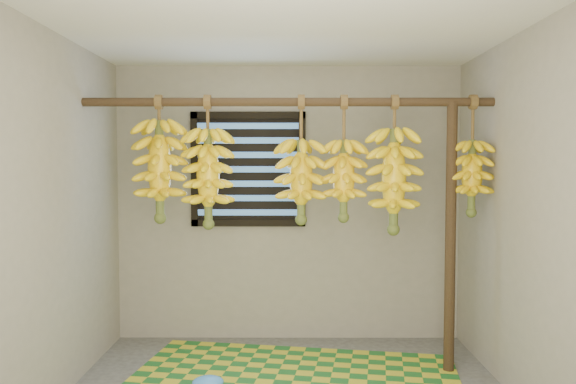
{
  "coord_description": "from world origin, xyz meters",
  "views": [
    {
      "loc": [
        0.01,
        -3.42,
        1.56
      ],
      "look_at": [
        0.0,
        0.55,
        1.35
      ],
      "focal_mm": 35.0,
      "sensor_mm": 36.0,
      "label": 1
    }
  ],
  "objects_px": {
    "banana_bunch_c": "(301,181)",
    "banana_bunch_b": "(160,171)",
    "banana_bunch_d": "(344,180)",
    "banana_bunch_f": "(472,177)",
    "plastic_bag": "(208,382)",
    "banana_bunch_e": "(394,181)",
    "banana_bunch_a": "(208,178)",
    "support_post": "(450,238)"
  },
  "relations": [
    {
      "from": "support_post",
      "to": "banana_bunch_b",
      "type": "bearing_deg",
      "value": 180.0
    },
    {
      "from": "banana_bunch_a",
      "to": "banana_bunch_c",
      "type": "height_order",
      "value": "same"
    },
    {
      "from": "plastic_bag",
      "to": "banana_bunch_d",
      "type": "bearing_deg",
      "value": 20.59
    },
    {
      "from": "support_post",
      "to": "banana_bunch_b",
      "type": "relative_size",
      "value": 2.18
    },
    {
      "from": "banana_bunch_d",
      "to": "banana_bunch_f",
      "type": "relative_size",
      "value": 1.04
    },
    {
      "from": "banana_bunch_c",
      "to": "banana_bunch_f",
      "type": "relative_size",
      "value": 1.06
    },
    {
      "from": "support_post",
      "to": "banana_bunch_a",
      "type": "height_order",
      "value": "banana_bunch_a"
    },
    {
      "from": "plastic_bag",
      "to": "banana_bunch_d",
      "type": "relative_size",
      "value": 0.24
    },
    {
      "from": "support_post",
      "to": "banana_bunch_f",
      "type": "relative_size",
      "value": 2.27
    },
    {
      "from": "banana_bunch_a",
      "to": "banana_bunch_b",
      "type": "bearing_deg",
      "value": 180.0
    },
    {
      "from": "banana_bunch_d",
      "to": "banana_bunch_e",
      "type": "distance_m",
      "value": 0.37
    },
    {
      "from": "banana_bunch_a",
      "to": "banana_bunch_b",
      "type": "xyz_separation_m",
      "value": [
        -0.36,
        0.0,
        0.05
      ]
    },
    {
      "from": "banana_bunch_a",
      "to": "plastic_bag",
      "type": "bearing_deg",
      "value": -83.73
    },
    {
      "from": "support_post",
      "to": "banana_bunch_c",
      "type": "height_order",
      "value": "banana_bunch_c"
    },
    {
      "from": "banana_bunch_d",
      "to": "banana_bunch_e",
      "type": "bearing_deg",
      "value": -0.0
    },
    {
      "from": "plastic_bag",
      "to": "banana_bunch_d",
      "type": "height_order",
      "value": "banana_bunch_d"
    },
    {
      "from": "banana_bunch_c",
      "to": "banana_bunch_e",
      "type": "relative_size",
      "value": 0.93
    },
    {
      "from": "plastic_bag",
      "to": "banana_bunch_a",
      "type": "distance_m",
      "value": 1.44
    },
    {
      "from": "banana_bunch_f",
      "to": "plastic_bag",
      "type": "bearing_deg",
      "value": -169.28
    },
    {
      "from": "support_post",
      "to": "plastic_bag",
      "type": "bearing_deg",
      "value": -168.38
    },
    {
      "from": "plastic_bag",
      "to": "support_post",
      "type": "bearing_deg",
      "value": 11.62
    },
    {
      "from": "banana_bunch_c",
      "to": "banana_bunch_d",
      "type": "bearing_deg",
      "value": 0.0
    },
    {
      "from": "banana_bunch_b",
      "to": "banana_bunch_d",
      "type": "distance_m",
      "value": 1.35
    },
    {
      "from": "banana_bunch_d",
      "to": "banana_bunch_e",
      "type": "relative_size",
      "value": 0.91
    },
    {
      "from": "banana_bunch_c",
      "to": "banana_bunch_d",
      "type": "distance_m",
      "value": 0.31
    },
    {
      "from": "banana_bunch_d",
      "to": "banana_bunch_c",
      "type": "bearing_deg",
      "value": -180.0
    },
    {
      "from": "plastic_bag",
      "to": "banana_bunch_d",
      "type": "distance_m",
      "value": 1.71
    },
    {
      "from": "banana_bunch_c",
      "to": "banana_bunch_e",
      "type": "height_order",
      "value": "same"
    },
    {
      "from": "banana_bunch_d",
      "to": "banana_bunch_a",
      "type": "bearing_deg",
      "value": 180.0
    },
    {
      "from": "banana_bunch_c",
      "to": "banana_bunch_e",
      "type": "bearing_deg",
      "value": 0.0
    },
    {
      "from": "banana_bunch_a",
      "to": "banana_bunch_e",
      "type": "height_order",
      "value": "same"
    },
    {
      "from": "banana_bunch_c",
      "to": "banana_bunch_d",
      "type": "relative_size",
      "value": 1.02
    },
    {
      "from": "banana_bunch_c",
      "to": "banana_bunch_b",
      "type": "bearing_deg",
      "value": 180.0
    },
    {
      "from": "banana_bunch_d",
      "to": "banana_bunch_f",
      "type": "distance_m",
      "value": 0.94
    },
    {
      "from": "banana_bunch_f",
      "to": "banana_bunch_e",
      "type": "bearing_deg",
      "value": -180.0
    },
    {
      "from": "banana_bunch_b",
      "to": "banana_bunch_c",
      "type": "distance_m",
      "value": 1.04
    },
    {
      "from": "support_post",
      "to": "banana_bunch_b",
      "type": "distance_m",
      "value": 2.2
    },
    {
      "from": "support_post",
      "to": "banana_bunch_c",
      "type": "relative_size",
      "value": 2.15
    },
    {
      "from": "plastic_bag",
      "to": "banana_bunch_d",
      "type": "xyz_separation_m",
      "value": [
        0.96,
        0.36,
        1.38
      ]
    },
    {
      "from": "banana_bunch_a",
      "to": "banana_bunch_f",
      "type": "relative_size",
      "value": 1.1
    },
    {
      "from": "banana_bunch_a",
      "to": "banana_bunch_b",
      "type": "height_order",
      "value": "same"
    },
    {
      "from": "support_post",
      "to": "banana_bunch_d",
      "type": "bearing_deg",
      "value": 180.0
    }
  ]
}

